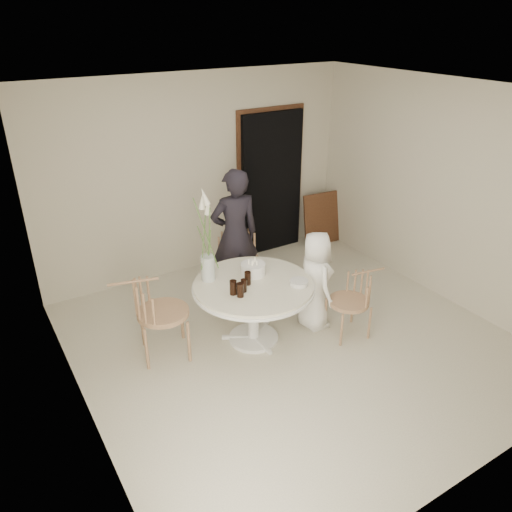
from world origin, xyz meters
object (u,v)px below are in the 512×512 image
chair_right (358,294)px  boy (315,281)px  table (253,292)px  birthday_cake (253,269)px  chair_left (149,306)px  girl (235,235)px  flower_vase (207,249)px  chair_far (237,250)px

chair_right → boy: bearing=-128.7°
table → birthday_cake: 0.27m
chair_right → chair_left: 2.30m
chair_left → girl: girl is taller
table → chair_right: size_ratio=1.69×
table → boy: 0.77m
table → flower_vase: (-0.37, 0.33, 0.49)m
chair_left → flower_vase: size_ratio=0.90×
chair_left → flower_vase: flower_vase is taller
birthday_cake → flower_vase: 0.59m
table → flower_vase: size_ratio=1.26×
table → girl: (0.33, 0.99, 0.23)m
girl → boy: bearing=120.1°
chair_left → boy: size_ratio=0.80×
girl → birthday_cake: 0.85m
chair_far → chair_left: 1.62m
chair_left → chair_far: bearing=-49.0°
chair_far → chair_right: size_ratio=1.18×
table → girl: size_ratio=0.78×
chair_right → birthday_cake: bearing=-114.0°
birthday_cake → flower_vase: size_ratio=0.26×
boy → birthday_cake: boy is taller
chair_right → chair_left: (-2.15, 0.81, 0.11)m
chair_right → birthday_cake: size_ratio=2.89×
flower_vase → chair_left: bearing=-179.5°
chair_far → chair_left: bearing=-137.6°
table → chair_right: chair_right is taller
chair_left → birthday_cake: size_ratio=3.51×
boy → birthday_cake: size_ratio=4.37×
boy → birthday_cake: bearing=74.6°
chair_right → chair_left: bearing=-100.6°
girl → chair_left: bearing=34.4°
chair_far → birthday_cake: 0.93m
chair_far → chair_right: (0.70, -1.53, -0.09)m
chair_far → boy: (0.37, -1.16, -0.01)m
table → birthday_cake: birthday_cake is taller
table → chair_left: chair_left is taller
chair_right → flower_vase: bearing=-109.2°
table → chair_left: 1.12m
girl → birthday_cake: girl is taller
chair_left → girl: (1.40, 0.67, 0.23)m
chair_left → birthday_cake: 1.19m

